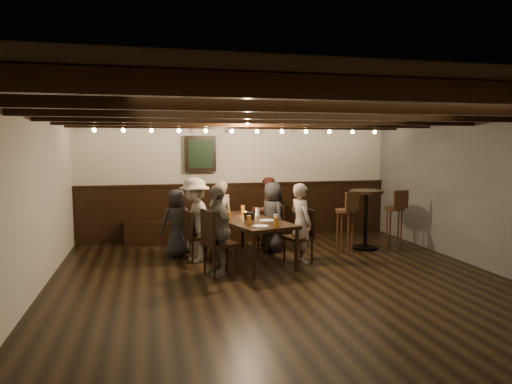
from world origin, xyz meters
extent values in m
plane|color=black|center=(0.00, 0.00, 0.00)|extent=(7.00, 7.00, 0.00)
plane|color=black|center=(0.00, 0.00, 2.40)|extent=(7.00, 7.00, 0.00)
plane|color=silver|center=(0.00, 3.50, 1.20)|extent=(6.50, 0.00, 6.50)
plane|color=#4C4C49|center=(3.25, 0.00, 1.20)|extent=(0.00, 7.00, 7.00)
plane|color=silver|center=(-3.25, 0.00, 1.20)|extent=(0.00, 7.00, 7.00)
cube|color=black|center=(0.00, 3.46, 0.55)|extent=(6.50, 0.08, 1.10)
cube|color=black|center=(-0.80, 3.20, 0.23)|extent=(3.00, 0.45, 0.45)
cube|color=black|center=(-0.80, 3.40, 1.75)|extent=(0.62, 0.12, 0.72)
cube|color=black|center=(-0.80, 3.33, 1.75)|extent=(0.50, 0.02, 0.58)
cube|color=black|center=(0.00, -2.90, 2.31)|extent=(6.50, 0.10, 0.16)
cube|color=black|center=(0.00, -1.74, 2.31)|extent=(6.50, 0.10, 0.16)
cube|color=black|center=(0.00, -0.58, 2.31)|extent=(6.50, 0.10, 0.16)
cube|color=black|center=(0.00, 0.58, 2.31)|extent=(6.50, 0.10, 0.16)
cube|color=black|center=(0.00, 1.74, 2.31)|extent=(6.50, 0.10, 0.16)
cube|color=black|center=(0.00, 2.90, 2.31)|extent=(6.50, 0.10, 0.16)
sphere|color=#FFE099|center=(-2.75, 2.88, 2.19)|extent=(0.07, 0.07, 0.07)
sphere|color=#FFE099|center=(-1.38, 2.88, 2.19)|extent=(0.07, 0.07, 0.07)
sphere|color=#FFE099|center=(0.00, 2.88, 2.19)|extent=(0.07, 0.07, 0.07)
sphere|color=#FFE099|center=(1.38, 2.88, 2.19)|extent=(0.07, 0.07, 0.07)
sphere|color=#FFE099|center=(2.75, 2.88, 2.19)|extent=(0.07, 0.07, 0.07)
cube|color=black|center=(-0.25, 1.45, 0.68)|extent=(1.34, 2.06, 0.06)
cylinder|color=black|center=(-0.36, 0.49, 0.33)|extent=(0.06, 0.06, 0.66)
cylinder|color=black|center=(-0.85, 2.21, 0.33)|extent=(0.06, 0.06, 0.66)
cylinder|color=black|center=(0.35, 0.69, 0.33)|extent=(0.06, 0.06, 0.66)
cylinder|color=black|center=(-0.14, 2.41, 0.33)|extent=(0.06, 0.06, 0.66)
cube|color=black|center=(-1.05, 1.69, 0.40)|extent=(0.48, 0.48, 0.05)
cube|color=black|center=(-1.22, 1.64, 0.64)|extent=(0.14, 0.39, 0.43)
cube|color=black|center=(-0.80, 0.82, 0.46)|extent=(0.55, 0.55, 0.05)
cube|color=black|center=(-1.00, 0.77, 0.74)|extent=(0.16, 0.44, 0.49)
cube|color=black|center=(0.30, 2.07, 0.40)|extent=(0.48, 0.48, 0.05)
cube|color=black|center=(0.47, 2.12, 0.64)|extent=(0.14, 0.38, 0.43)
cube|color=black|center=(0.54, 1.21, 0.42)|extent=(0.50, 0.50, 0.05)
cube|color=black|center=(0.72, 1.26, 0.66)|extent=(0.15, 0.40, 0.44)
imported|color=#252527|center=(-1.36, 2.07, 0.59)|extent=(0.66, 0.52, 1.18)
imported|color=gray|center=(-0.54, 2.46, 0.64)|extent=(0.53, 0.42, 1.28)
imported|color=#4C1F1A|center=(0.37, 2.56, 0.66)|extent=(0.75, 0.65, 1.31)
imported|color=#B5AC99|center=(-1.10, 1.68, 0.70)|extent=(0.75, 1.02, 1.40)
imported|color=slate|center=(-0.85, 0.81, 0.67)|extent=(0.53, 0.85, 1.35)
imported|color=#242427|center=(0.35, 2.09, 0.63)|extent=(0.56, 0.70, 1.26)
imported|color=#A08F87|center=(0.59, 1.22, 0.65)|extent=(0.43, 0.54, 1.31)
cylinder|color=#BF7219|center=(-0.71, 2.04, 0.78)|extent=(0.07, 0.07, 0.14)
cylinder|color=#BF7219|center=(-0.19, 2.14, 0.78)|extent=(0.07, 0.07, 0.14)
cylinder|color=#BF7219|center=(-0.57, 1.46, 0.78)|extent=(0.07, 0.07, 0.14)
cylinder|color=silver|center=(-0.02, 1.72, 0.78)|extent=(0.07, 0.07, 0.14)
cylinder|color=#BF7219|center=(-0.34, 0.96, 0.78)|extent=(0.07, 0.07, 0.14)
cylinder|color=silver|center=(0.09, 0.97, 0.78)|extent=(0.07, 0.07, 0.14)
cylinder|color=#BF7219|center=(0.01, 0.69, 0.78)|extent=(0.07, 0.07, 0.14)
cylinder|color=white|center=(-0.20, 0.73, 0.72)|extent=(0.24, 0.24, 0.01)
cylinder|color=white|center=(0.00, 1.21, 0.72)|extent=(0.24, 0.24, 0.01)
cube|color=black|center=(-0.24, 1.40, 0.77)|extent=(0.15, 0.10, 0.12)
cylinder|color=beige|center=(-0.22, 1.77, 0.74)|extent=(0.05, 0.05, 0.05)
cylinder|color=black|center=(2.07, 1.85, 0.02)|extent=(0.45, 0.45, 0.04)
cylinder|color=black|center=(2.07, 1.85, 0.54)|extent=(0.07, 0.07, 1.03)
cylinder|color=black|center=(2.07, 1.85, 1.07)|extent=(0.62, 0.62, 0.05)
cylinder|color=#3B2512|center=(1.57, 1.65, 0.76)|extent=(0.35, 0.35, 0.05)
cube|color=#3B2512|center=(1.63, 1.50, 0.95)|extent=(0.30, 0.13, 0.33)
cylinder|color=#3B2512|center=(2.57, 1.70, 0.76)|extent=(0.35, 0.35, 0.05)
cube|color=#3B2512|center=(2.59, 1.54, 0.95)|extent=(0.31, 0.07, 0.33)
camera|label=1|loc=(-1.82, -5.79, 1.94)|focal=32.00mm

